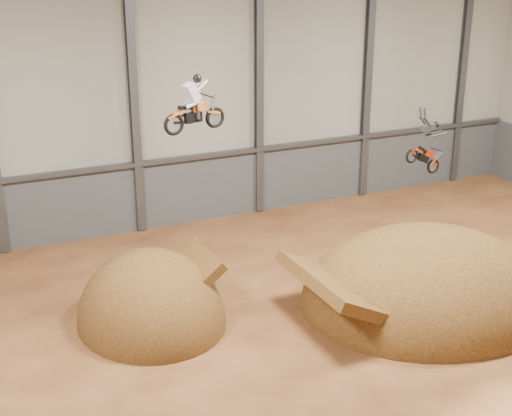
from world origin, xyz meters
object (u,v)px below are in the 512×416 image
at_px(fmx_rider_a, 194,101).
at_px(fmx_rider_b, 422,142).
at_px(landing_ramp, 424,302).
at_px(takeoff_ramp, 152,321).

distance_m(fmx_rider_a, fmx_rider_b, 10.22).
xyz_separation_m(landing_ramp, fmx_rider_a, (-8.85, 2.40, 8.62)).
bearing_deg(landing_ramp, fmx_rider_b, 65.73).
height_order(takeoff_ramp, fmx_rider_b, fmx_rider_b).
bearing_deg(fmx_rider_a, takeoff_ramp, 147.65).
bearing_deg(takeoff_ramp, fmx_rider_a, -22.64).
xyz_separation_m(takeoff_ramp, fmx_rider_a, (1.75, -0.73, 8.62)).
relative_size(landing_ramp, fmx_rider_b, 3.93).
xyz_separation_m(takeoff_ramp, landing_ramp, (10.61, -3.13, 0.00)).
bearing_deg(fmx_rider_b, takeoff_ramp, 172.02).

